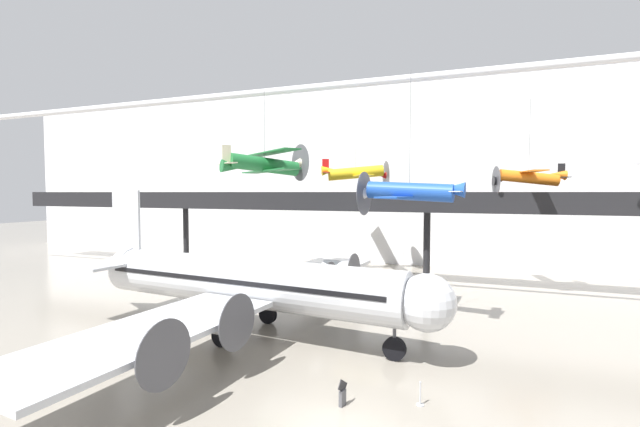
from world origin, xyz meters
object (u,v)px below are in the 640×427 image
(stanchion_barrier, at_px, (420,398))
(info_sign_pedestal, at_px, (342,396))
(airliner_silver_main, at_px, (242,283))
(suspended_plane_orange_highwing, at_px, (529,177))
(suspended_plane_green_biplane, at_px, (265,164))
(suspended_plane_blue_trainer, at_px, (410,192))
(suspended_plane_yellow_lowwing, at_px, (355,173))

(stanchion_barrier, height_order, info_sign_pedestal, info_sign_pedestal)
(airliner_silver_main, height_order, suspended_plane_orange_highwing, suspended_plane_orange_highwing)
(airliner_silver_main, relative_size, suspended_plane_orange_highwing, 3.57)
(suspended_plane_green_biplane, height_order, stanchion_barrier, suspended_plane_green_biplane)
(airliner_silver_main, xyz_separation_m, stanchion_barrier, (12.40, -5.48, -3.07))
(airliner_silver_main, height_order, stanchion_barrier, airliner_silver_main)
(info_sign_pedestal, bearing_deg, stanchion_barrier, 34.20)
(airliner_silver_main, xyz_separation_m, suspended_plane_orange_highwing, (18.56, 19.35, 7.36))
(suspended_plane_green_biplane, height_order, suspended_plane_blue_trainer, suspended_plane_green_biplane)
(suspended_plane_yellow_lowwing, height_order, suspended_plane_green_biplane, suspended_plane_green_biplane)
(suspended_plane_orange_highwing, relative_size, info_sign_pedestal, 7.14)
(airliner_silver_main, distance_m, suspended_plane_yellow_lowwing, 24.07)
(suspended_plane_green_biplane, bearing_deg, suspended_plane_orange_highwing, -22.71)
(airliner_silver_main, distance_m, suspended_plane_orange_highwing, 27.80)
(suspended_plane_green_biplane, relative_size, suspended_plane_orange_highwing, 0.90)
(airliner_silver_main, height_order, suspended_plane_yellow_lowwing, suspended_plane_yellow_lowwing)
(suspended_plane_green_biplane, bearing_deg, info_sign_pedestal, -102.91)
(suspended_plane_yellow_lowwing, relative_size, suspended_plane_green_biplane, 1.14)
(suspended_plane_blue_trainer, relative_size, stanchion_barrier, 9.43)
(suspended_plane_orange_highwing, height_order, stanchion_barrier, suspended_plane_orange_highwing)
(suspended_plane_green_biplane, bearing_deg, suspended_plane_blue_trainer, -58.68)
(suspended_plane_orange_highwing, bearing_deg, info_sign_pedestal, 56.18)
(airliner_silver_main, bearing_deg, suspended_plane_blue_trainer, 37.04)
(suspended_plane_blue_trainer, height_order, info_sign_pedestal, suspended_plane_blue_trainer)
(suspended_plane_orange_highwing, xyz_separation_m, info_sign_pedestal, (-9.33, -26.11, -10.29))
(suspended_plane_yellow_lowwing, bearing_deg, suspended_plane_orange_highwing, -36.37)
(suspended_plane_green_biplane, xyz_separation_m, info_sign_pedestal, (11.65, -14.50, -11.24))
(suspended_plane_orange_highwing, bearing_deg, suspended_plane_blue_trainer, 42.47)
(airliner_silver_main, height_order, suspended_plane_blue_trainer, suspended_plane_blue_trainer)
(airliner_silver_main, bearing_deg, suspended_plane_orange_highwing, 51.13)
(suspended_plane_yellow_lowwing, height_order, suspended_plane_blue_trainer, suspended_plane_yellow_lowwing)
(suspended_plane_yellow_lowwing, bearing_deg, suspended_plane_blue_trainer, -87.45)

